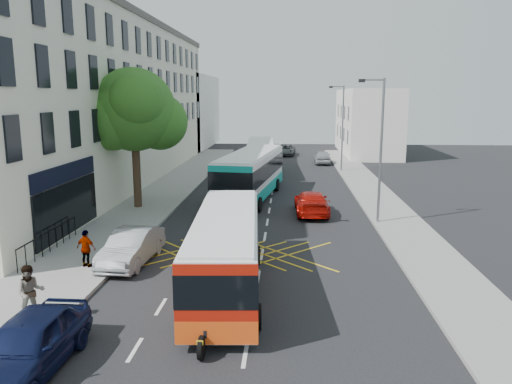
% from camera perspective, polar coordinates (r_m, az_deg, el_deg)
% --- Properties ---
extents(ground, '(120.00, 120.00, 0.00)m').
position_cam_1_polar(ground, '(17.56, -0.36, -13.25)').
color(ground, black).
rests_on(ground, ground).
extents(pavement_left, '(5.00, 70.00, 0.15)m').
position_cam_1_polar(pavement_left, '(33.21, -13.30, -1.74)').
color(pavement_left, gray).
rests_on(pavement_left, ground).
extents(pavement_right, '(3.00, 70.00, 0.15)m').
position_cam_1_polar(pavement_right, '(32.42, 14.90, -2.12)').
color(pavement_right, gray).
rests_on(pavement_right, ground).
extents(terrace_main, '(8.30, 45.00, 13.50)m').
position_cam_1_polar(terrace_main, '(43.21, -17.11, 9.88)').
color(terrace_main, beige).
rests_on(terrace_main, ground).
extents(terrace_far, '(8.00, 20.00, 10.00)m').
position_cam_1_polar(terrace_far, '(72.61, -8.49, 9.09)').
color(terrace_far, silver).
rests_on(terrace_far, ground).
extents(building_right, '(6.00, 18.00, 8.00)m').
position_cam_1_polar(building_right, '(64.82, 12.52, 7.85)').
color(building_right, silver).
rests_on(building_right, ground).
extents(street_tree, '(6.30, 5.70, 8.80)m').
position_cam_1_polar(street_tree, '(32.42, -13.82, 9.03)').
color(street_tree, '#382619').
rests_on(street_tree, pavement_left).
extents(lamp_near, '(1.45, 0.15, 8.00)m').
position_cam_1_polar(lamp_near, '(28.55, 13.92, 5.44)').
color(lamp_near, slate).
rests_on(lamp_near, pavement_right).
extents(lamp_far, '(1.45, 0.15, 8.00)m').
position_cam_1_polar(lamp_far, '(48.32, 9.75, 7.72)').
color(lamp_far, slate).
rests_on(lamp_far, pavement_right).
extents(railings, '(0.08, 5.60, 1.14)m').
position_cam_1_polar(railings, '(24.74, -22.56, -5.09)').
color(railings, black).
rests_on(railings, pavement_left).
extents(bus_near, '(3.01, 10.28, 2.85)m').
position_cam_1_polar(bus_near, '(18.84, -3.40, -6.67)').
color(bus_near, silver).
rests_on(bus_near, ground).
extents(bus_mid, '(4.32, 12.09, 3.33)m').
position_cam_1_polar(bus_mid, '(35.09, -0.60, 2.01)').
color(bus_mid, silver).
rests_on(bus_mid, ground).
extents(bus_far, '(3.08, 10.98, 3.06)m').
position_cam_1_polar(bus_far, '(46.76, 0.56, 4.08)').
color(bus_far, silver).
rests_on(bus_far, ground).
extents(motorbike, '(0.69, 2.26, 2.00)m').
position_cam_1_polar(motorbike, '(14.93, -5.64, -13.88)').
color(motorbike, black).
rests_on(motorbike, ground).
extents(parked_car_blue, '(1.96, 4.66, 1.57)m').
position_cam_1_polar(parked_car_blue, '(14.92, -24.53, -15.54)').
color(parked_car_blue, '#0D1437').
rests_on(parked_car_blue, ground).
extents(parked_car_silver, '(1.91, 4.62, 1.49)m').
position_cam_1_polar(parked_car_silver, '(22.46, -14.03, -6.09)').
color(parked_car_silver, '#93969A').
rests_on(parked_car_silver, ground).
extents(red_hatchback, '(2.13, 4.97, 1.43)m').
position_cam_1_polar(red_hatchback, '(30.95, 6.37, -1.22)').
color(red_hatchback, '#B41007').
rests_on(red_hatchback, ground).
extents(distant_car_grey, '(2.41, 4.80, 1.30)m').
position_cam_1_polar(distant_car_grey, '(61.37, 3.36, 4.80)').
color(distant_car_grey, '#464A4E').
rests_on(distant_car_grey, ground).
extents(distant_car_silver, '(1.75, 4.25, 1.44)m').
position_cam_1_polar(distant_car_silver, '(54.23, 7.59, 3.99)').
color(distant_car_silver, '#9A9CA2').
rests_on(distant_car_silver, ground).
extents(pedestrian_near, '(1.08, 1.00, 1.79)m').
position_cam_1_polar(pedestrian_near, '(17.71, -24.37, -10.40)').
color(pedestrian_near, gray).
rests_on(pedestrian_near, pavement_left).
extents(pedestrian_far, '(1.00, 0.65, 1.59)m').
position_cam_1_polar(pedestrian_far, '(22.05, -18.83, -6.14)').
color(pedestrian_far, gray).
rests_on(pedestrian_far, pavement_left).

